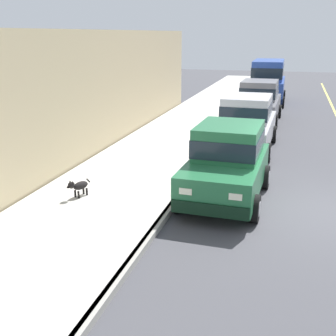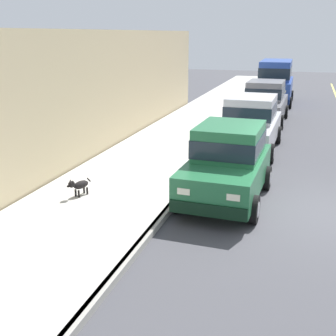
# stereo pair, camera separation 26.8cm
# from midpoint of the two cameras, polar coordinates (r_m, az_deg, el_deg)

# --- Properties ---
(ground_plane) EXTENTS (80.00, 80.00, 0.00)m
(ground_plane) POSITION_cam_midpoint_polar(r_m,az_deg,el_deg) (10.87, 17.61, -5.27)
(ground_plane) COLOR #424247
(curb) EXTENTS (0.16, 64.00, 0.14)m
(curb) POSITION_cam_midpoint_polar(r_m,az_deg,el_deg) (11.16, 1.02, -3.43)
(curb) COLOR gray
(curb) RESTS_ON ground
(sidewalk) EXTENTS (3.60, 64.00, 0.14)m
(sidewalk) POSITION_cam_midpoint_polar(r_m,az_deg,el_deg) (11.73, -7.51, -2.54)
(sidewalk) COLOR #B7B5AD
(sidewalk) RESTS_ON ground
(car_green_hatchback) EXTENTS (2.04, 3.85, 1.88)m
(car_green_hatchback) POSITION_cam_midpoint_polar(r_m,az_deg,el_deg) (10.85, 7.11, 0.86)
(car_green_hatchback) COLOR #23663D
(car_green_hatchback) RESTS_ON ground
(car_silver_sedan) EXTENTS (2.10, 4.63, 1.92)m
(car_silver_sedan) POSITION_cam_midpoint_polar(r_m,az_deg,el_deg) (15.71, 9.76, 5.92)
(car_silver_sedan) COLOR #BCBCC1
(car_silver_sedan) RESTS_ON ground
(car_grey_sedan) EXTENTS (2.10, 4.63, 1.92)m
(car_grey_sedan) POSITION_cam_midpoint_polar(r_m,az_deg,el_deg) (20.94, 11.48, 8.65)
(car_grey_sedan) COLOR slate
(car_grey_sedan) RESTS_ON ground
(car_blue_van) EXTENTS (2.18, 4.92, 2.52)m
(car_blue_van) POSITION_cam_midpoint_polar(r_m,az_deg,el_deg) (26.70, 12.72, 11.28)
(car_blue_van) COLOR #28479E
(car_blue_van) RESTS_ON ground
(dog_black) EXTENTS (0.36, 0.72, 0.49)m
(dog_black) POSITION_cam_midpoint_polar(r_m,az_deg,el_deg) (10.93, -12.39, -2.31)
(dog_black) COLOR black
(dog_black) RESTS_ON sidewalk
(building_facade) EXTENTS (0.50, 20.00, 4.14)m
(building_facade) POSITION_cam_midpoint_polar(r_m,az_deg,el_deg) (15.90, -8.71, 10.08)
(building_facade) COLOR tan
(building_facade) RESTS_ON ground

